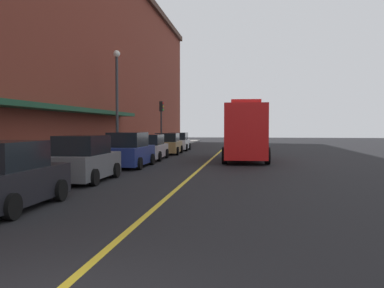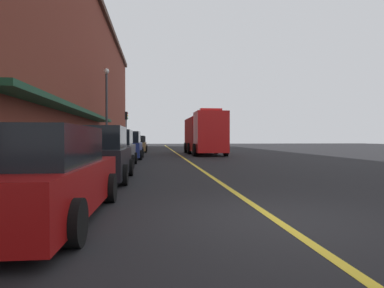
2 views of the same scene
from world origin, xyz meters
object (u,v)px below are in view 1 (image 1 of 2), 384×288
object	(u,v)px
parked_car_3	(129,151)
parking_meter_1	(128,144)
parked_car_6	(178,142)
fire_truck	(245,133)
parked_car_4	(150,148)
parked_car_5	(168,144)
parking_meter_0	(33,158)
traffic_light_near	(161,116)
parked_car_2	(84,160)
parked_car_1	(4,178)
street_lamp_left	(117,92)

from	to	relation	value
parked_car_3	parking_meter_1	distance (m)	4.87
parked_car_6	fire_truck	world-z (taller)	fire_truck
parked_car_4	parked_car_5	world-z (taller)	parked_car_5
parked_car_4	fire_truck	distance (m)	6.38
parked_car_4	parking_meter_0	size ratio (longest dim) A/B	3.56
parked_car_3	traffic_light_near	xyz separation A→B (m)	(-1.36, 15.09, 2.28)
parked_car_2	traffic_light_near	distance (m)	21.31
fire_truck	traffic_light_near	size ratio (longest dim) A/B	2.06
parked_car_1	parked_car_3	size ratio (longest dim) A/B	0.94
parked_car_2	parking_meter_0	distance (m)	2.08
parked_car_2	parked_car_6	size ratio (longest dim) A/B	0.98
fire_truck	parking_meter_1	distance (m)	7.72
parked_car_5	parking_meter_0	world-z (taller)	parked_car_5
parking_meter_0	street_lamp_left	distance (m)	12.42
parked_car_4	parking_meter_0	world-z (taller)	parked_car_4
parked_car_3	parking_meter_1	xyz separation A→B (m)	(-1.42, 4.66, 0.19)
parking_meter_1	traffic_light_near	bearing A→B (deg)	89.66
parked_car_3	parked_car_2	bearing A→B (deg)	179.40
parked_car_4	parked_car_2	bearing A→B (deg)	177.86
parking_meter_0	street_lamp_left	world-z (taller)	street_lamp_left
parked_car_5	parking_meter_1	world-z (taller)	parked_car_5
parked_car_5	traffic_light_near	world-z (taller)	traffic_light_near
parked_car_2	parking_meter_0	xyz separation A→B (m)	(-1.32, -1.60, 0.21)
parked_car_3	fire_truck	distance (m)	8.47
parked_car_6	parked_car_1	bearing A→B (deg)	178.05
parked_car_3	street_lamp_left	bearing A→B (deg)	25.50
parked_car_6	street_lamp_left	xyz separation A→B (m)	(-2.03, -11.95, 3.63)
parked_car_5	fire_truck	bearing A→B (deg)	-132.62
parked_car_3	fire_truck	world-z (taller)	fire_truck
parked_car_5	parked_car_4	bearing A→B (deg)	176.94
parked_car_1	parked_car_2	size ratio (longest dim) A/B	0.99
street_lamp_left	traffic_light_near	xyz separation A→B (m)	(0.66, 10.80, -1.24)
parked_car_6	traffic_light_near	xyz separation A→B (m)	(-1.36, -1.15, 2.38)
parking_meter_0	traffic_light_near	size ratio (longest dim) A/B	0.31
parked_car_1	parked_car_5	bearing A→B (deg)	-0.11
parked_car_3	parking_meter_1	world-z (taller)	parked_car_3
parked_car_3	parked_car_4	world-z (taller)	parked_car_3
parked_car_3	fire_truck	xyz separation A→B (m)	(6.20, 5.69, 0.92)
parking_meter_0	parking_meter_1	world-z (taller)	same
parked_car_2	parking_meter_1	size ratio (longest dim) A/B	3.15
parked_car_4	parked_car_5	size ratio (longest dim) A/B	1.13
parked_car_3	parked_car_5	xyz separation A→B (m)	(0.02, 10.98, -0.09)
parked_car_6	fire_truck	xyz separation A→B (m)	(6.19, -10.55, 1.02)
parked_car_4	parking_meter_0	xyz separation A→B (m)	(-1.34, -12.90, 0.27)
traffic_light_near	fire_truck	bearing A→B (deg)	-51.21
parked_car_5	parked_car_6	xyz separation A→B (m)	(-0.01, 5.26, -0.01)
parked_car_3	parking_meter_0	xyz separation A→B (m)	(-1.42, -7.65, 0.19)
parked_car_2	parked_car_6	xyz separation A→B (m)	(0.11, 22.30, -0.08)
street_lamp_left	traffic_light_near	distance (m)	10.89
parked_car_2	parked_car_3	size ratio (longest dim) A/B	0.95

